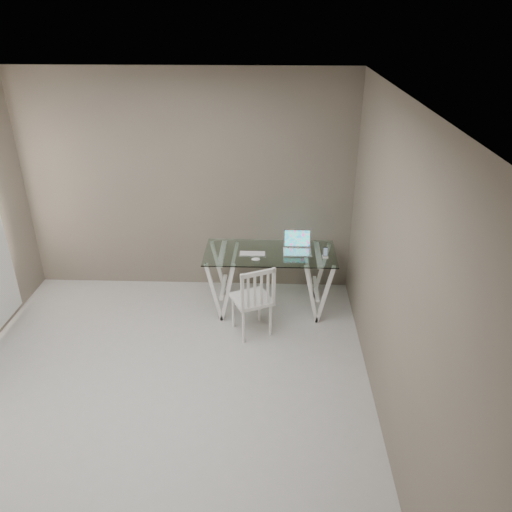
{
  "coord_description": "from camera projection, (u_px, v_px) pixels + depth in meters",
  "views": [
    {
      "loc": [
        1.03,
        -3.45,
        3.28
      ],
      "look_at": [
        0.86,
        1.37,
        0.85
      ],
      "focal_mm": 35.0,
      "sensor_mm": 36.0,
      "label": 1
    }
  ],
  "objects": [
    {
      "name": "laptop",
      "position": [
        297.0,
        246.0,
        5.73
      ],
      "size": [
        0.32,
        0.28,
        0.22
      ],
      "color": "silver",
      "rests_on": "desk"
    },
    {
      "name": "desk",
      "position": [
        270.0,
        280.0,
        5.87
      ],
      "size": [
        1.5,
        0.7,
        0.75
      ],
      "color": "silver",
      "rests_on": "ground"
    },
    {
      "name": "mouse",
      "position": [
        256.0,
        259.0,
        5.52
      ],
      "size": [
        0.1,
        0.06,
        0.03
      ],
      "primitive_type": "ellipsoid",
      "color": "white",
      "rests_on": "desk"
    },
    {
      "name": "chair",
      "position": [
        254.0,
        298.0,
        5.34
      ],
      "size": [
        0.52,
        0.52,
        0.86
      ],
      "rotation": [
        0.0,
        0.0,
        0.43
      ],
      "color": "silver",
      "rests_on": "ground"
    },
    {
      "name": "phone_dock",
      "position": [
        325.0,
        255.0,
        5.58
      ],
      "size": [
        0.06,
        0.06,
        0.12
      ],
      "color": "white",
      "rests_on": "desk"
    },
    {
      "name": "keyboard",
      "position": [
        252.0,
        254.0,
        5.67
      ],
      "size": [
        0.31,
        0.13,
        0.01
      ],
      "primitive_type": "cube",
      "color": "silver",
      "rests_on": "desk"
    },
    {
      "name": "room",
      "position": [
        130.0,
        232.0,
        3.83
      ],
      "size": [
        4.5,
        4.52,
        2.71
      ],
      "color": "#AAA7A3",
      "rests_on": "ground"
    }
  ]
}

